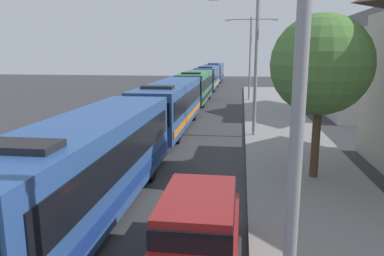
{
  "coord_description": "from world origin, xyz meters",
  "views": [
    {
      "loc": [
        3.3,
        2.06,
        5.05
      ],
      "look_at": [
        1.22,
        17.48,
        1.82
      ],
      "focal_mm": 34.37,
      "sensor_mm": 36.0,
      "label": 1
    }
  ],
  "objects_px": {
    "bus_second_in_line": "(171,104)",
    "bus_fourth_in_line": "(208,77)",
    "streetlamp_mid": "(256,50)",
    "streetlamp_far": "(250,50)",
    "streetlamp_near": "(303,34)",
    "bus_middle": "(196,86)",
    "white_suv": "(198,232)",
    "bus_rear": "(215,72)",
    "bus_lead": "(89,163)",
    "roadside_tree": "(321,65)"
  },
  "relations": [
    {
      "from": "bus_second_in_line",
      "to": "bus_fourth_in_line",
      "type": "xyz_separation_m",
      "value": [
        -0.0,
        26.7,
        -0.0
      ]
    },
    {
      "from": "streetlamp_mid",
      "to": "streetlamp_far",
      "type": "height_order",
      "value": "streetlamp_far"
    },
    {
      "from": "streetlamp_near",
      "to": "bus_fourth_in_line",
      "type": "bearing_deg",
      "value": 96.84
    },
    {
      "from": "bus_middle",
      "to": "bus_fourth_in_line",
      "type": "distance_m",
      "value": 13.43
    },
    {
      "from": "streetlamp_far",
      "to": "white_suv",
      "type": "bearing_deg",
      "value": -93.14
    },
    {
      "from": "bus_rear",
      "to": "white_suv",
      "type": "bearing_deg",
      "value": -86.2
    },
    {
      "from": "white_suv",
      "to": "streetlamp_far",
      "type": "relative_size",
      "value": 0.59
    },
    {
      "from": "streetlamp_mid",
      "to": "streetlamp_near",
      "type": "bearing_deg",
      "value": -90.0
    },
    {
      "from": "bus_lead",
      "to": "bus_fourth_in_line",
      "type": "height_order",
      "value": "same"
    },
    {
      "from": "streetlamp_mid",
      "to": "streetlamp_far",
      "type": "relative_size",
      "value": 0.98
    },
    {
      "from": "bus_lead",
      "to": "streetlamp_far",
      "type": "xyz_separation_m",
      "value": [
        5.4,
        28.26,
        3.49
      ]
    },
    {
      "from": "streetlamp_near",
      "to": "white_suv",
      "type": "bearing_deg",
      "value": 125.6
    },
    {
      "from": "bus_rear",
      "to": "white_suv",
      "type": "height_order",
      "value": "bus_rear"
    },
    {
      "from": "bus_middle",
      "to": "roadside_tree",
      "type": "distance_m",
      "value": 23.67
    },
    {
      "from": "streetlamp_mid",
      "to": "roadside_tree",
      "type": "distance_m",
      "value": 7.7
    },
    {
      "from": "bus_second_in_line",
      "to": "bus_middle",
      "type": "xyz_separation_m",
      "value": [
        -0.0,
        13.27,
        -0.0
      ]
    },
    {
      "from": "bus_rear",
      "to": "streetlamp_near",
      "type": "xyz_separation_m",
      "value": [
        5.4,
        -58.07,
        3.6
      ]
    },
    {
      "from": "bus_middle",
      "to": "streetlamp_near",
      "type": "height_order",
      "value": "streetlamp_near"
    },
    {
      "from": "streetlamp_near",
      "to": "roadside_tree",
      "type": "distance_m",
      "value": 9.58
    },
    {
      "from": "bus_lead",
      "to": "bus_rear",
      "type": "distance_m",
      "value": 52.98
    },
    {
      "from": "white_suv",
      "to": "streetlamp_far",
      "type": "distance_m",
      "value": 31.3
    },
    {
      "from": "bus_middle",
      "to": "streetlamp_mid",
      "type": "xyz_separation_m",
      "value": [
        5.4,
        -14.88,
        3.43
      ]
    },
    {
      "from": "bus_rear",
      "to": "roadside_tree",
      "type": "relative_size",
      "value": 1.7
    },
    {
      "from": "bus_second_in_line",
      "to": "bus_middle",
      "type": "bearing_deg",
      "value": 90.0
    },
    {
      "from": "bus_fourth_in_line",
      "to": "bus_rear",
      "type": "relative_size",
      "value": 1.05
    },
    {
      "from": "white_suv",
      "to": "streetlamp_near",
      "type": "height_order",
      "value": "streetlamp_near"
    },
    {
      "from": "bus_rear",
      "to": "streetlamp_far",
      "type": "bearing_deg",
      "value": -77.68
    },
    {
      "from": "bus_lead",
      "to": "streetlamp_mid",
      "type": "distance_m",
      "value": 13.23
    },
    {
      "from": "streetlamp_far",
      "to": "roadside_tree",
      "type": "height_order",
      "value": "streetlamp_far"
    },
    {
      "from": "bus_second_in_line",
      "to": "streetlamp_far",
      "type": "height_order",
      "value": "streetlamp_far"
    },
    {
      "from": "streetlamp_mid",
      "to": "bus_rear",
      "type": "bearing_deg",
      "value": 97.43
    },
    {
      "from": "streetlamp_near",
      "to": "streetlamp_far",
      "type": "xyz_separation_m",
      "value": [
        -0.0,
        33.35,
        -0.11
      ]
    },
    {
      "from": "bus_second_in_line",
      "to": "bus_middle",
      "type": "height_order",
      "value": "same"
    },
    {
      "from": "bus_rear",
      "to": "roadside_tree",
      "type": "xyz_separation_m",
      "value": [
        7.55,
        -48.76,
        2.87
      ]
    },
    {
      "from": "bus_lead",
      "to": "roadside_tree",
      "type": "bearing_deg",
      "value": 29.19
    },
    {
      "from": "bus_second_in_line",
      "to": "bus_middle",
      "type": "relative_size",
      "value": 1.13
    },
    {
      "from": "bus_lead",
      "to": "bus_rear",
      "type": "bearing_deg",
      "value": 90.0
    },
    {
      "from": "bus_middle",
      "to": "streetlamp_mid",
      "type": "distance_m",
      "value": 16.2
    },
    {
      "from": "white_suv",
      "to": "streetlamp_mid",
      "type": "distance_m",
      "value": 14.97
    },
    {
      "from": "bus_rear",
      "to": "white_suv",
      "type": "distance_m",
      "value": 55.82
    },
    {
      "from": "white_suv",
      "to": "streetlamp_far",
      "type": "height_order",
      "value": "streetlamp_far"
    },
    {
      "from": "bus_second_in_line",
      "to": "streetlamp_near",
      "type": "xyz_separation_m",
      "value": [
        5.4,
        -18.29,
        3.6
      ]
    },
    {
      "from": "roadside_tree",
      "to": "streetlamp_far",
      "type": "bearing_deg",
      "value": 95.12
    },
    {
      "from": "bus_second_in_line",
      "to": "streetlamp_near",
      "type": "bearing_deg",
      "value": -73.56
    },
    {
      "from": "white_suv",
      "to": "streetlamp_near",
      "type": "bearing_deg",
      "value": -54.4
    },
    {
      "from": "bus_fourth_in_line",
      "to": "streetlamp_near",
      "type": "relative_size",
      "value": 1.33
    },
    {
      "from": "bus_second_in_line",
      "to": "white_suv",
      "type": "height_order",
      "value": "bus_second_in_line"
    },
    {
      "from": "bus_middle",
      "to": "bus_fourth_in_line",
      "type": "xyz_separation_m",
      "value": [
        0.0,
        13.43,
        0.0
      ]
    },
    {
      "from": "bus_fourth_in_line",
      "to": "streetlamp_far",
      "type": "bearing_deg",
      "value": -65.11
    },
    {
      "from": "bus_rear",
      "to": "streetlamp_near",
      "type": "height_order",
      "value": "streetlamp_near"
    }
  ]
}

